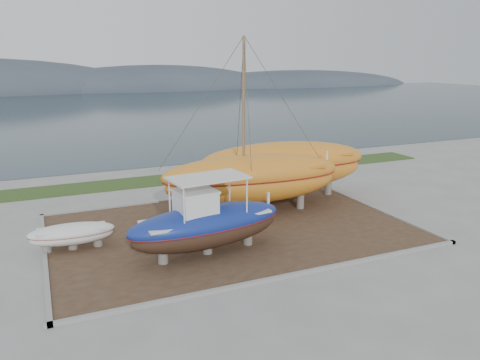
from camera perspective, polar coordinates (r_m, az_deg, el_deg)
name	(u,v)px	position (r m, az deg, el deg)	size (l,w,h in m)	color
ground	(265,258)	(21.35, 3.11, -9.49)	(140.00, 140.00, 0.00)	gray
dirt_patch	(231,229)	(24.71, -1.07, -5.97)	(18.00, 12.00, 0.06)	#422D1E
curb_frame	(231,228)	(24.69, -1.07, -5.87)	(18.60, 12.60, 0.15)	gray
grass_strip	(172,179)	(35.13, -8.27, 0.14)	(44.00, 3.00, 0.08)	#284219
sea	(89,109)	(88.26, -17.89, 8.21)	(260.00, 100.00, 0.04)	#1A2E35
mountain_ridge	(67,91)	(142.93, -20.31, 10.18)	(200.00, 36.00, 20.00)	#333D49
blue_caique	(207,216)	(21.10, -4.06, -4.39)	(7.45, 2.33, 3.59)	navy
white_dinghy	(72,237)	(23.31, -19.77, -6.53)	(3.91, 1.46, 1.17)	white
orange_sailboat	(253,129)	(25.95, 1.58, 6.29)	(10.43, 3.08, 9.81)	orange
orange_bare_hull	(284,171)	(29.66, 5.39, 1.10)	(10.75, 3.22, 3.52)	orange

